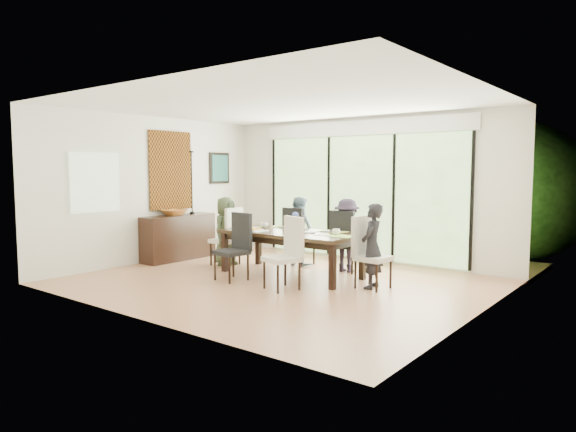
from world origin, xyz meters
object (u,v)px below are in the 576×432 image
Objects in this scene: person_right_end at (372,246)px; bowl at (174,212)px; chair_near_left at (231,247)px; laptop at (248,228)px; cup_c at (336,232)px; chair_left_end at (225,236)px; chair_near_right at (282,253)px; chair_far_left at (300,236)px; vase at (295,228)px; person_far_left at (299,231)px; cup_b at (295,230)px; chair_right_end at (373,252)px; person_left_end at (226,231)px; cup_a at (264,225)px; table_top at (291,233)px; person_far_right at (347,235)px; sideboard at (179,237)px; chair_far_right at (347,240)px.

bowl is at bearing -96.35° from person_right_end.
laptop is at bearing 121.96° from chair_near_left.
laptop is 1.66m from cup_c.
chair_near_right is at bearing 62.01° from chair_left_end.
chair_far_left is 9.17× the size of vase.
chair_near_left is at bearing 89.62° from chair_far_left.
person_far_left reaches higher than cup_b.
chair_near_right is 1.05m from vase.
cup_b is 2.76m from bowl.
chair_near_right is (0.95, -1.72, 0.00)m from chair_far_left.
chair_right_end is 2.98m from person_left_end.
chair_left_end is 0.69m from laptop.
chair_near_left is 0.85× the size of person_right_end.
cup_a is (0.78, 0.15, 0.15)m from person_left_end.
person_far_left is at bearing 118.47° from table_top.
person_far_right is 12.90× the size of cup_b.
chair_far_left is 0.85× the size of person_right_end.
cup_a is 1.00× the size of cup_c.
chair_near_left is 1.64m from cup_c.
sideboard is (-4.08, -0.14, -0.19)m from person_right_end.
person_far_right is at bearing 106.58° from chair_near_right.
person_left_end is at bearing 50.02° from person_far_left.
person_left_end is at bearing -99.72° from person_right_end.
chair_right_end is at bearing -8.13° from cup_c.
chair_near_left is 1.10m from vase.
laptop is at bearing 77.89° from person_far_left.
chair_right_end reaches higher than cup_b.
chair_near_right is (1.00, 0.00, 0.00)m from chair_near_left.
sideboard reaches higher than cup_a.
table_top is 20.00× the size of vase.
person_right_end is 12.90× the size of cup_b.
cup_a is 1.24× the size of cup_b.
person_right_end is 1.00× the size of person_far_right.
chair_far_right is 8.87× the size of cup_a.
chair_right_end is 0.85× the size of person_far_left.
bowl reaches higher than cup_a.
sideboard is (-1.12, -0.14, -0.19)m from person_left_end.
vase is at bearing -7.59° from cup_a.
chair_right_end is at bearing 59.28° from chair_near_right.
person_right_end reaches higher than cup_b.
table_top is at bearing 146.31° from cup_b.
chair_far_right is at bearing 106.60° from chair_near_right.
chair_far_right is (2.05, 0.85, 0.00)m from chair_left_end.
chair_far_left is at bearing -7.65° from person_far_right.
chair_far_right is at bearing -178.71° from chair_far_left.
person_right_end reaches higher than bowl.
bowl is at bearing -174.73° from table_top.
bowl is (-3.15, -1.07, 0.29)m from person_far_right.
chair_far_left is at bearing 149.04° from cup_c.
sideboard is (-2.10, 0.73, -0.10)m from chair_near_left.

